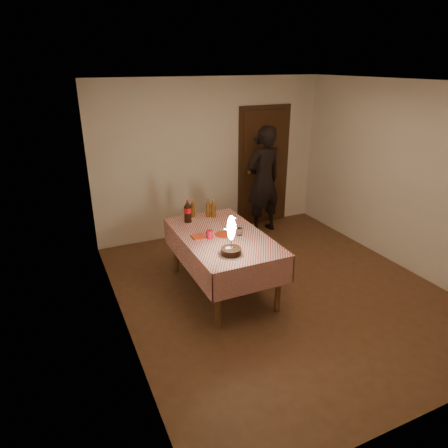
{
  "coord_description": "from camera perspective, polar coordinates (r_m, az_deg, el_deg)",
  "views": [
    {
      "loc": [
        -2.57,
        -3.85,
        2.81
      ],
      "look_at": [
        -0.67,
        0.29,
        0.95
      ],
      "focal_mm": 32.0,
      "sensor_mm": 36.0,
      "label": 1
    }
  ],
  "objects": [
    {
      "name": "red_plate",
      "position": [
        5.04,
        -0.1,
        -1.51
      ],
      "size": [
        0.22,
        0.22,
        0.01
      ],
      "primitive_type": "cylinder",
      "color": "red",
      "rests_on": "dining_table"
    },
    {
      "name": "amber_bottle_right",
      "position": [
        5.58,
        -1.52,
        2.16
      ],
      "size": [
        0.06,
        0.06,
        0.25
      ],
      "color": "#603710",
      "rests_on": "dining_table"
    },
    {
      "name": "clear_cup",
      "position": [
        5.02,
        2.22,
        -1.09
      ],
      "size": [
        0.07,
        0.07,
        0.09
      ],
      "primitive_type": "cylinder",
      "color": "silver",
      "rests_on": "dining_table"
    },
    {
      "name": "amber_bottle_mid",
      "position": [
        5.59,
        -2.26,
        2.2
      ],
      "size": [
        0.06,
        0.06,
        0.25
      ],
      "color": "#603710",
      "rests_on": "dining_table"
    },
    {
      "name": "red_cup",
      "position": [
        4.93,
        -2.09,
        -1.49
      ],
      "size": [
        0.08,
        0.08,
        0.1
      ],
      "primitive_type": "cylinder",
      "color": "#B60C1E",
      "rests_on": "dining_table"
    },
    {
      "name": "cola_bottle",
      "position": [
        5.41,
        -5.21,
        1.81
      ],
      "size": [
        0.1,
        0.1,
        0.32
      ],
      "color": "black",
      "rests_on": "dining_table"
    },
    {
      "name": "napkin_stack",
      "position": [
        4.97,
        -3.7,
        -1.82
      ],
      "size": [
        0.15,
        0.15,
        0.02
      ],
      "primitive_type": "cube",
      "color": "#BB3215",
      "rests_on": "dining_table"
    },
    {
      "name": "ground",
      "position": [
        5.41,
        7.82,
        -9.27
      ],
      "size": [
        4.0,
        4.5,
        0.01
      ],
      "primitive_type": "cube",
      "color": "brown",
      "rests_on": "ground"
    },
    {
      "name": "dining_table",
      "position": [
        5.07,
        -0.24,
        -2.68
      ],
      "size": [
        1.02,
        1.72,
        0.78
      ],
      "color": "brown",
      "rests_on": "ground"
    },
    {
      "name": "birthday_cake",
      "position": [
        4.48,
        1.02,
        -2.75
      ],
      "size": [
        0.29,
        0.29,
        0.47
      ],
      "color": "white",
      "rests_on": "dining_table"
    },
    {
      "name": "room_shell",
      "position": [
        4.85,
        8.71,
        8.19
      ],
      "size": [
        4.04,
        4.54,
        2.62
      ],
      "color": "silver",
      "rests_on": "ground"
    },
    {
      "name": "amber_bottle_left",
      "position": [
        5.59,
        -4.51,
        2.14
      ],
      "size": [
        0.06,
        0.06,
        0.25
      ],
      "color": "#603710",
      "rests_on": "dining_table"
    },
    {
      "name": "photographer",
      "position": [
        6.88,
        5.65,
        6.23
      ],
      "size": [
        0.73,
        0.53,
        1.85
      ],
      "color": "black",
      "rests_on": "ground"
    }
  ]
}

